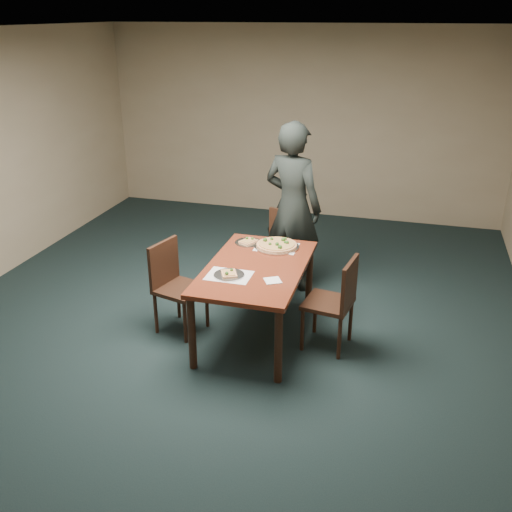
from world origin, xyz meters
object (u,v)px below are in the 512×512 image
(pizza_pan, at_px, (277,245))
(slice_plate_far, at_px, (248,242))
(slice_plate_near, at_px, (229,274))
(chair_right, at_px, (336,299))
(dining_table, at_px, (256,275))
(chair_far, at_px, (281,246))
(chair_left, at_px, (174,281))
(diner, at_px, (293,207))

(pizza_pan, bearing_deg, slice_plate_far, 174.39)
(slice_plate_near, bearing_deg, chair_right, 15.83)
(dining_table, distance_m, chair_far, 1.10)
(dining_table, height_order, slice_plate_near, slice_plate_near)
(chair_left, height_order, slice_plate_far, chair_left)
(slice_plate_far, bearing_deg, pizza_pan, -5.61)
(chair_far, distance_m, chair_left, 1.42)
(slice_plate_far, bearing_deg, chair_right, -28.18)
(diner, height_order, pizza_pan, diner)
(chair_far, xyz_separation_m, slice_plate_near, (-0.16, -1.37, 0.25))
(slice_plate_far, bearing_deg, chair_far, 69.12)
(dining_table, bearing_deg, chair_left, -174.71)
(diner, bearing_deg, slice_plate_near, 99.12)
(chair_left, distance_m, diner, 1.63)
(chair_right, height_order, diner, diner)
(chair_left, xyz_separation_m, slice_plate_far, (0.59, 0.61, 0.25))
(pizza_pan, bearing_deg, chair_far, 98.80)
(pizza_pan, bearing_deg, slice_plate_near, -108.09)
(chair_far, height_order, diner, diner)
(chair_left, height_order, chair_right, same)
(chair_left, relative_size, diner, 0.48)
(dining_table, relative_size, slice_plate_near, 5.36)
(chair_far, bearing_deg, slice_plate_near, -82.00)
(chair_right, height_order, slice_plate_far, chair_right)
(diner, height_order, slice_plate_near, diner)
(chair_right, distance_m, slice_plate_far, 1.16)
(chair_right, bearing_deg, slice_plate_near, -65.15)
(dining_table, bearing_deg, chair_far, 90.79)
(chair_far, distance_m, pizza_pan, 0.65)
(dining_table, xyz_separation_m, slice_plate_near, (-0.18, -0.27, 0.11))
(pizza_pan, distance_m, slice_plate_near, 0.82)
(chair_far, height_order, slice_plate_far, chair_far)
(pizza_pan, distance_m, slice_plate_far, 0.31)
(chair_far, height_order, chair_left, same)
(slice_plate_near, bearing_deg, chair_left, 162.73)
(dining_table, distance_m, pizza_pan, 0.52)
(chair_far, relative_size, pizza_pan, 2.01)
(chair_far, relative_size, slice_plate_far, 3.25)
(chair_left, xyz_separation_m, chair_right, (1.59, 0.07, 0.00))
(diner, bearing_deg, slice_plate_far, 84.44)
(diner, xyz_separation_m, pizza_pan, (-0.00, -0.71, -0.18))
(chair_far, xyz_separation_m, diner, (0.10, 0.12, 0.44))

